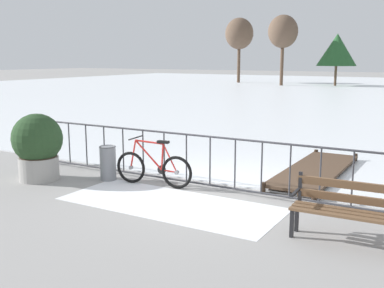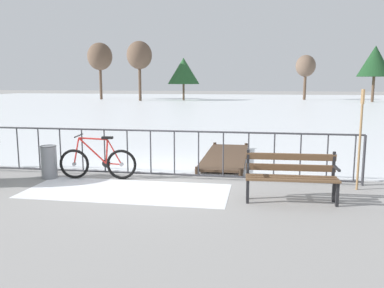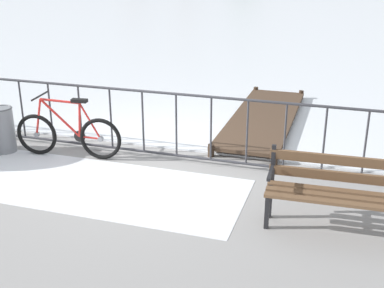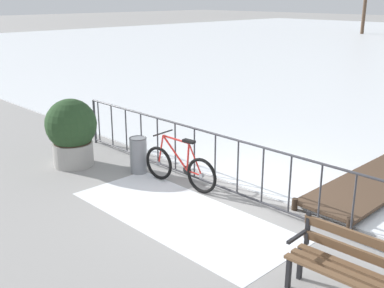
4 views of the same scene
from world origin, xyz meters
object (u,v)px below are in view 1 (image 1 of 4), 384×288
park_bench (351,207)px  trash_bin (108,163)px  bicycle_near_railing (153,168)px  planter_with_shrub (38,145)px

park_bench → trash_bin: park_bench is taller
bicycle_near_railing → planter_with_shrub: bearing=-160.6°
bicycle_near_railing → trash_bin: bearing=-174.1°
park_bench → bicycle_near_railing: bearing=166.5°
park_bench → planter_with_shrub: 6.43m
planter_with_shrub → trash_bin: bearing=29.3°
bicycle_near_railing → park_bench: size_ratio=1.05×
bicycle_near_railing → park_bench: (4.04, -0.97, 0.14)m
planter_with_shrub → trash_bin: 1.52m
bicycle_near_railing → planter_with_shrub: (-2.38, -0.84, 0.38)m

